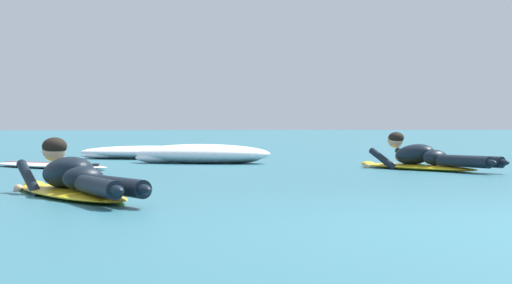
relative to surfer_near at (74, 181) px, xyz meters
The scene contains 6 objects.
ground_plane 7.78m from the surfer_near, 66.85° to the left, with size 120.00×120.00×0.00m, color #2D6B7A.
surfer_near is the anchor object (origin of this frame).
surfer_far 5.99m from the surfer_near, 45.04° to the left, with size 1.48×2.51×0.53m.
drifting_surfboard 5.38m from the surfer_near, 96.87° to the left, with size 1.95×1.93×0.16m.
whitewater_front 8.60m from the surfer_near, 84.73° to the left, with size 2.70×1.68×0.22m.
whitewater_mid_right 6.85m from the surfer_near, 77.26° to the left, with size 2.29×1.55×0.29m.
Camera 1 is at (-2.54, -5.52, 0.63)m, focal length 69.93 mm.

